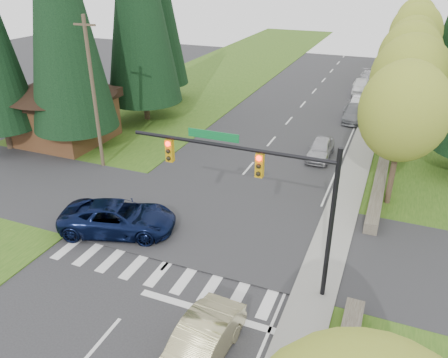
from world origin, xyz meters
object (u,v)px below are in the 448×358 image
Objects in this scene: suv_navy at (118,218)px; sedan_champagne at (199,346)px; parked_car_c at (360,106)px; parked_car_a at (321,149)px; parked_car_b at (354,113)px; parked_car_d at (361,86)px; parked_car_e at (369,78)px.

sedan_champagne is at bearing -146.05° from suv_navy.
sedan_champagne is 0.79× the size of suv_navy.
parked_car_a is at bearing -93.68° from parked_car_c.
parked_car_a is at bearing 92.37° from sedan_champagne.
suv_navy is 1.29× the size of parked_car_b.
parked_car_a is at bearing -46.82° from suv_navy.
sedan_champagne is 1.01× the size of parked_car_b.
sedan_champagne is 9.62m from suv_navy.
parked_car_c is at bearing -37.04° from suv_navy.
parked_car_b is at bearing -38.16° from suv_navy.
parked_car_c is 7.41m from parked_car_d.
parked_car_c is (1.77, 31.61, -0.00)m from sedan_champagne.
sedan_champagne is 1.15× the size of parked_car_a.
parked_car_a is 0.88× the size of parked_car_b.
suv_navy reaches higher than parked_car_d.
parked_car_b is 0.94× the size of parked_car_e.
sedan_champagne is 1.00× the size of parked_car_d.
suv_navy is 1.46× the size of parked_car_a.
parked_car_d is (8.50, 32.93, -0.03)m from suv_navy.
parked_car_a is at bearing -96.31° from parked_car_d.
parked_car_d is at bearing 86.98° from parked_car_a.
parked_car_c is (0.27, 2.19, 0.10)m from parked_car_b.
sedan_champagne is 31.66m from parked_car_c.
parked_car_e is at bearing 86.24° from parked_car_b.
parked_car_b is 0.99× the size of parked_car_c.
suv_navy reaches higher than parked_car_b.
parked_car_c reaches higher than parked_car_e.
parked_car_d is 0.95× the size of parked_car_e.
sedan_champagne and parked_car_c have the same top height.
suv_navy is at bearing 144.52° from sedan_champagne.
sedan_champagne is 19.83m from parked_car_a.
parked_car_a is 0.82× the size of parked_car_e.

